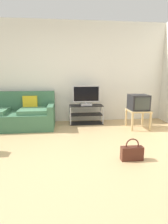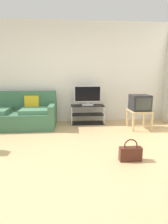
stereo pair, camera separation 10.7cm
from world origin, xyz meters
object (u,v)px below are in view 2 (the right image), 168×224
at_px(tv_stand, 87,114).
at_px(flat_tv, 88,96).
at_px(side_table, 139,113).
at_px(handbag, 130,153).
at_px(couch, 17,114).
at_px(crt_tv, 140,103).

relative_size(tv_stand, flat_tv, 1.24).
height_order(tv_stand, side_table, tv_stand).
height_order(tv_stand, flat_tv, flat_tv).
distance_m(side_table, handbag, 1.84).
bearing_deg(side_table, couch, 172.29).
relative_size(flat_tv, side_table, 1.42).
bearing_deg(side_table, handbag, -115.09).
bearing_deg(crt_tv, couch, 172.59).
height_order(couch, side_table, couch).
height_order(side_table, handbag, side_table).
distance_m(crt_tv, handbag, 1.91).
height_order(couch, handbag, couch).
xyz_separation_m(flat_tv, side_table, (1.22, -0.55, -0.38)).
bearing_deg(handbag, tv_stand, 101.42).
distance_m(couch, crt_tv, 3.07).
height_order(couch, crt_tv, couch).
bearing_deg(crt_tv, tv_stand, 155.61).
bearing_deg(side_table, tv_stand, 154.99).
xyz_separation_m(crt_tv, handbag, (-0.77, -1.66, -0.52)).
height_order(tv_stand, crt_tv, crt_tv).
height_order(tv_stand, handbag, tv_stand).
relative_size(couch, tv_stand, 2.19).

